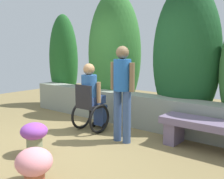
{
  "coord_description": "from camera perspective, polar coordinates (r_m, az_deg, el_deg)",
  "views": [
    {
      "loc": [
        3.36,
        -3.03,
        1.64
      ],
      "look_at": [
        0.12,
        0.95,
        0.85
      ],
      "focal_mm": 44.44,
      "sensor_mm": 36.0,
      "label": 1
    }
  ],
  "objects": [
    {
      "name": "ground_plane",
      "position": [
        4.81,
        -8.44,
        -11.28
      ],
      "size": [
        11.57,
        11.57,
        0.0
      ],
      "primitive_type": "plane",
      "color": "olive"
    },
    {
      "name": "stone_retaining_wall",
      "position": [
        5.95,
        3.7,
        -3.95
      ],
      "size": [
        5.69,
        0.44,
        0.67
      ],
      "primitive_type": "cube",
      "color": "gray",
      "rests_on": "ground"
    },
    {
      "name": "hedge_backdrop",
      "position": [
        6.12,
        7.99,
        6.28
      ],
      "size": [
        6.03,
        1.01,
        2.94
      ],
      "color": "#205A23",
      "rests_on": "ground"
    },
    {
      "name": "stone_bench",
      "position": [
        4.66,
        19.82,
        -8.05
      ],
      "size": [
        1.64,
        0.48,
        0.49
      ],
      "rotation": [
        0.0,
        0.0,
        -0.03
      ],
      "color": "slate",
      "rests_on": "ground"
    },
    {
      "name": "person_in_wheelchair",
      "position": [
        5.43,
        -4.28,
        -2.08
      ],
      "size": [
        0.53,
        0.66,
        1.33
      ],
      "rotation": [
        0.0,
        0.0,
        0.14
      ],
      "color": "black",
      "rests_on": "ground"
    },
    {
      "name": "person_standing_companion",
      "position": [
        4.72,
        2.12,
        0.44
      ],
      "size": [
        0.49,
        0.3,
        1.66
      ],
      "rotation": [
        0.0,
        0.0,
        -0.16
      ],
      "color": "#374E7B",
      "rests_on": "ground"
    },
    {
      "name": "flower_pot_purple_near",
      "position": [
        4.45,
        -15.72,
        -8.99
      ],
      "size": [
        0.41,
        0.41,
        0.5
      ],
      "color": "gray",
      "rests_on": "ground"
    },
    {
      "name": "flower_pot_terracotta_by_wall",
      "position": [
        3.57,
        -15.74,
        -14.52
      ],
      "size": [
        0.45,
        0.45,
        0.44
      ],
      "color": "#AC583C",
      "rests_on": "ground"
    }
  ]
}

